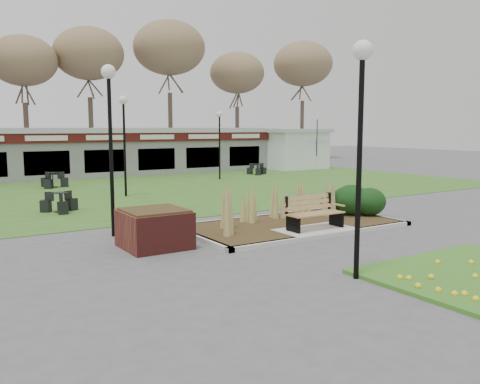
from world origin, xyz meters
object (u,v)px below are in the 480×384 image
brick_planter (154,228)px  bistro_set_c (257,171)px  lamp_post_far_right (220,130)px  bistro_set_a (60,206)px  lamp_post_near_left (361,107)px  lamp_post_mid_left (110,112)px  park_bench (313,212)px  lamp_post_mid_right (124,124)px  service_hut (295,148)px  bistro_set_b (53,182)px  food_pavilion (97,152)px  patio_umbrella (317,152)px

brick_planter → bistro_set_c: size_ratio=1.20×
lamp_post_far_right → bistro_set_a: 12.51m
brick_planter → bistro_set_a: bearing=96.2°
lamp_post_near_left → lamp_post_mid_left: bearing=113.1°
lamp_post_mid_left → lamp_post_far_right: (9.97, 11.41, -0.52)m
lamp_post_mid_left → park_bench: bearing=-28.0°
bistro_set_c → lamp_post_far_right: bearing=-158.7°
park_bench → lamp_post_mid_right: (-1.78, 10.01, 2.49)m
bistro_set_c → service_hut: bearing=26.4°
lamp_post_mid_left → bistro_set_b: 12.82m
food_pavilion → bistro_set_c: 9.75m
lamp_post_near_left → lamp_post_mid_right: bearing=88.5°
brick_planter → lamp_post_mid_right: lamp_post_mid_right is taller
park_bench → bistro_set_b: park_bench is taller
park_bench → food_pavilion: food_pavilion is taller
brick_planter → lamp_post_near_left: bearing=-63.2°
bistro_set_b → lamp_post_mid_left: bearing=-95.3°
brick_planter → food_pavilion: size_ratio=0.06×
food_pavilion → lamp_post_mid_left: (-4.82, -17.15, 1.83)m
lamp_post_near_left → lamp_post_mid_right: (0.35, 13.75, -0.21)m
brick_planter → bistro_set_b: bearing=87.0°
brick_planter → patio_umbrella: bearing=37.6°
service_hut → patio_umbrella: (-2.29, -5.00, 0.00)m
lamp_post_mid_right → bistro_set_b: bearing=110.8°
lamp_post_far_right → patio_umbrella: lamp_post_far_right is taller
park_bench → lamp_post_mid_left: lamp_post_mid_left is taller
service_hut → food_pavilion: bearing=171.7°
park_bench → lamp_post_mid_right: 10.46m
service_hut → bistro_set_c: size_ratio=3.51×
lamp_post_far_right → bistro_set_a: bearing=-146.9°
park_bench → patio_umbrella: patio_umbrella is taller
brick_planter → lamp_post_mid_right: (2.62, 9.25, 2.60)m
brick_planter → lamp_post_mid_left: (-0.42, 1.82, 2.83)m
service_hut → lamp_post_near_left: (-15.63, -21.50, 1.84)m
bistro_set_c → patio_umbrella: patio_umbrella is taller
brick_planter → lamp_post_near_left: size_ratio=0.33×
lamp_post_mid_right → lamp_post_far_right: 7.99m
service_hut → patio_umbrella: service_hut is taller
lamp_post_far_right → bistro_set_b: bearing=173.6°
park_bench → bistro_set_b: bearing=103.7°
bistro_set_b → bistro_set_c: bearing=1.7°
lamp_post_far_right → bistro_set_b: lamp_post_far_right is taller
lamp_post_far_right → bistro_set_c: 4.51m
brick_planter → patio_umbrella: 19.71m
lamp_post_mid_right → lamp_post_near_left: bearing=-91.5°
lamp_post_mid_right → bistro_set_c: 12.02m
lamp_post_near_left → bistro_set_a: bearing=105.1°
park_bench → service_hut: 22.32m
service_hut → bistro_set_c: bearing=-153.6°
lamp_post_near_left → lamp_post_far_right: size_ratio=1.18×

